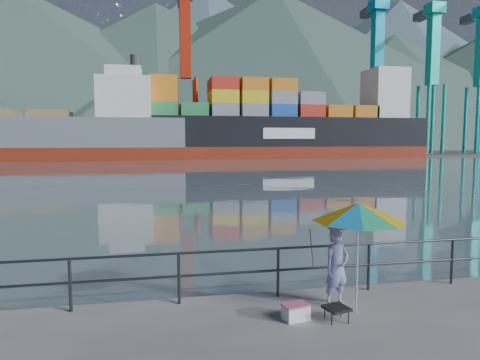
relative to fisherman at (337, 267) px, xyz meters
name	(u,v)px	position (x,y,z in m)	size (l,w,h in m)	color
harbor_water	(160,151)	(-1.97, 128.97, -0.75)	(500.00, 280.00, 0.00)	slate
far_dock	(205,154)	(8.03, 91.97, -0.75)	(200.00, 40.00, 0.40)	#514F4C
guardrail	(230,275)	(-1.97, 0.67, -0.23)	(22.00, 0.06, 1.03)	#2D3033
mountains	(236,76)	(36.85, 206.72, 34.80)	(600.00, 332.80, 80.00)	#385147
port_cranes	(305,82)	(29.03, 82.97, 15.25)	(116.00, 28.00, 38.40)	#B7232B
container_stacks	(298,140)	(30.95, 92.55, 2.60)	(58.00, 5.40, 7.80)	orange
fisherman	(337,267)	(0.00, 0.00, 0.00)	(0.55, 0.36, 1.50)	navy
beach_umbrella	(358,212)	(0.22, -0.40, 1.13)	(2.23, 2.23, 2.06)	white
folding_stool	(336,313)	(-0.29, -0.68, -0.61)	(0.47, 0.47, 0.26)	black
cooler_bag	(296,313)	(-0.98, -0.48, -0.62)	(0.44, 0.29, 0.25)	silver
fishing_rod	(311,291)	(-0.20, 0.81, -0.75)	(0.02, 0.02, 2.15)	black
bulk_carrier	(28,135)	(-24.51, 70.67, 3.31)	(56.27, 9.74, 14.50)	maroon
container_ship	(290,127)	(22.80, 73.92, 5.11)	(57.41, 9.57, 18.10)	maroon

